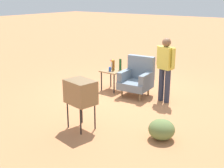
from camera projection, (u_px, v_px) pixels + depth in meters
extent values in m
plane|color=#C17A4C|center=(127.00, 95.00, 8.23)|extent=(60.00, 60.00, 0.00)
cylinder|color=#937047|center=(122.00, 93.00, 8.00)|extent=(0.05, 0.05, 0.22)
cylinder|color=#937047|center=(140.00, 97.00, 7.73)|extent=(0.05, 0.05, 0.22)
cylinder|color=#937047|center=(131.00, 88.00, 8.43)|extent=(0.05, 0.05, 0.22)
cylinder|color=#937047|center=(148.00, 91.00, 8.17)|extent=(0.05, 0.05, 0.22)
cube|color=slate|center=(135.00, 85.00, 8.02)|extent=(0.82, 0.82, 0.20)
cube|color=slate|center=(141.00, 67.00, 8.16)|extent=(0.77, 0.23, 0.64)
cube|color=slate|center=(125.00, 75.00, 8.12)|extent=(0.20, 0.69, 0.26)
cube|color=slate|center=(146.00, 78.00, 7.80)|extent=(0.20, 0.69, 0.26)
cylinder|color=black|center=(101.00, 81.00, 8.53)|extent=(0.04, 0.04, 0.55)
cylinder|color=black|center=(114.00, 84.00, 8.28)|extent=(0.04, 0.04, 0.55)
cylinder|color=black|center=(111.00, 78.00, 8.88)|extent=(0.04, 0.04, 0.55)
cylinder|color=black|center=(123.00, 80.00, 8.62)|extent=(0.04, 0.04, 0.55)
cube|color=#937047|center=(112.00, 71.00, 8.49)|extent=(0.56, 0.56, 0.03)
cylinder|color=black|center=(95.00, 117.00, 6.06)|extent=(0.03, 0.03, 0.55)
cylinder|color=black|center=(82.00, 111.00, 6.37)|extent=(0.03, 0.03, 0.55)
cylinder|color=black|center=(81.00, 121.00, 5.82)|extent=(0.03, 0.03, 0.55)
cylinder|color=black|center=(68.00, 115.00, 6.13)|extent=(0.03, 0.03, 0.55)
cube|color=olive|center=(80.00, 92.00, 5.95)|extent=(0.67, 0.55, 0.48)
cube|color=#383D3F|center=(89.00, 90.00, 6.09)|extent=(0.41, 0.09, 0.34)
cylinder|color=#2D3347|center=(161.00, 84.00, 7.68)|extent=(0.14, 0.14, 0.86)
cylinder|color=#2D3347|center=(167.00, 86.00, 7.54)|extent=(0.14, 0.14, 0.86)
cube|color=#D6C64C|center=(166.00, 58.00, 7.41)|extent=(0.40, 0.30, 0.56)
cylinder|color=#D6C64C|center=(159.00, 55.00, 7.57)|extent=(0.09, 0.09, 0.50)
cylinder|color=#D6C64C|center=(173.00, 58.00, 7.22)|extent=(0.09, 0.09, 0.50)
sphere|color=brown|center=(167.00, 42.00, 7.29)|extent=(0.22, 0.22, 0.22)
cylinder|color=brown|center=(113.00, 65.00, 8.41)|extent=(0.07, 0.07, 0.30)
cylinder|color=blue|center=(110.00, 69.00, 8.36)|extent=(0.07, 0.07, 0.12)
cylinder|color=#1E5623|center=(120.00, 64.00, 8.50)|extent=(0.07, 0.07, 0.32)
cylinder|color=silver|center=(112.00, 65.00, 8.69)|extent=(0.09, 0.09, 0.18)
sphere|color=yellow|center=(112.00, 61.00, 8.65)|extent=(0.07, 0.07, 0.07)
sphere|color=#E04C66|center=(112.00, 60.00, 8.68)|extent=(0.07, 0.07, 0.07)
sphere|color=orange|center=(113.00, 61.00, 8.62)|extent=(0.07, 0.07, 0.07)
ellipsoid|color=olive|center=(162.00, 129.00, 5.67)|extent=(0.51, 0.51, 0.39)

